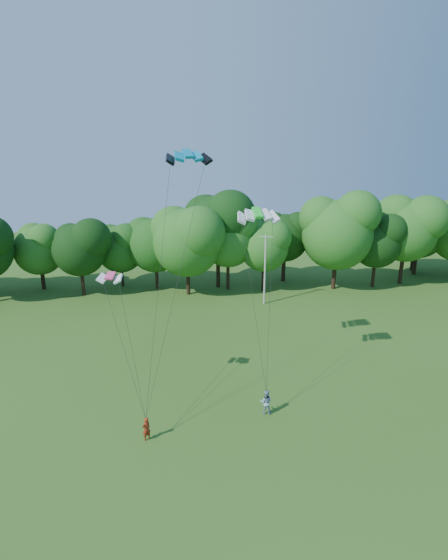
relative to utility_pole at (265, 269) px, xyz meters
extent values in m
plane|color=#335D19|center=(-6.14, -29.17, -4.30)|extent=(160.00, 160.00, 0.00)
cylinder|color=#ACADA4|center=(0.00, 0.00, -0.11)|extent=(0.21, 0.21, 8.38)
cube|color=#ACADA4|center=(0.00, 0.00, 3.87)|extent=(1.58, 0.71, 0.08)
imported|color=maroon|center=(-13.39, -23.50, -3.50)|extent=(0.70, 0.66, 1.61)
imported|color=#87A0BB|center=(-5.07, -21.78, -3.41)|extent=(1.03, 0.90, 1.79)
cube|color=#0581A5|center=(-9.80, -15.93, 13.36)|extent=(3.29, 1.82, 0.67)
cube|color=#21DD30|center=(-5.01, -17.48, 9.34)|extent=(2.97, 1.42, 0.71)
cube|color=#F1437D|center=(-15.48, -18.50, 5.40)|extent=(1.86, 1.24, 0.41)
cylinder|color=black|center=(-4.58, 7.21, -1.96)|extent=(0.46, 0.46, 4.68)
ellipsoid|color=black|center=(-4.58, 7.21, 4.21)|extent=(9.37, 9.37, 10.22)
cylinder|color=#382016|center=(25.47, 10.83, -2.67)|extent=(0.41, 0.41, 3.27)
ellipsoid|color=#264E17|center=(25.47, 10.83, 1.63)|extent=(6.53, 6.53, 7.13)
camera|label=1|loc=(-11.93, -47.90, 14.02)|focal=28.00mm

